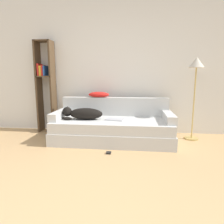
{
  "coord_description": "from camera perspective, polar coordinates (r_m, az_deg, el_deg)",
  "views": [
    {
      "loc": [
        0.54,
        -1.44,
        1.12
      ],
      "look_at": [
        0.16,
        1.86,
        0.54
      ],
      "focal_mm": 32.0,
      "sensor_mm": 36.0,
      "label": 1
    }
  ],
  "objects": [
    {
      "name": "ground_plane",
      "position": [
        1.9,
        -12.48,
        -26.49
      ],
      "size": [
        20.0,
        20.0,
        0.0
      ],
      "primitive_type": "plane",
      "color": "tan"
    },
    {
      "name": "wall_back",
      "position": [
        4.13,
        -0.96,
        13.12
      ],
      "size": [
        7.34,
        0.06,
        2.7
      ],
      "color": "silver",
      "rests_on": "ground_plane"
    },
    {
      "name": "couch",
      "position": [
        3.55,
        0.18,
        -5.27
      ],
      "size": [
        2.06,
        0.92,
        0.39
      ],
      "color": "silver",
      "rests_on": "ground_plane"
    },
    {
      "name": "couch_backrest",
      "position": [
        3.85,
        0.82,
        1.59
      ],
      "size": [
        2.02,
        0.15,
        0.35
      ],
      "color": "silver",
      "rests_on": "couch"
    },
    {
      "name": "couch_arm_left",
      "position": [
        3.71,
        -14.69,
        -0.73
      ],
      "size": [
        0.15,
        0.73,
        0.13
      ],
      "color": "silver",
      "rests_on": "couch"
    },
    {
      "name": "couch_arm_right",
      "position": [
        3.51,
        15.9,
        -1.39
      ],
      "size": [
        0.15,
        0.73,
        0.13
      ],
      "color": "silver",
      "rests_on": "couch"
    },
    {
      "name": "dog",
      "position": [
        3.53,
        -8.4,
        -0.42
      ],
      "size": [
        0.72,
        0.25,
        0.23
      ],
      "color": "black",
      "rests_on": "couch"
    },
    {
      "name": "laptop",
      "position": [
        3.47,
        0.84,
        -2.11
      ],
      "size": [
        0.34,
        0.25,
        0.02
      ],
      "rotation": [
        0.0,
        0.0,
        -0.2
      ],
      "color": "#B7B7BC",
      "rests_on": "couch"
    },
    {
      "name": "throw_pillow",
      "position": [
        3.87,
        -3.79,
        4.99
      ],
      "size": [
        0.4,
        0.21,
        0.1
      ],
      "color": "red",
      "rests_on": "couch_backrest"
    },
    {
      "name": "bookshelf",
      "position": [
        4.3,
        -18.5,
        7.95
      ],
      "size": [
        0.34,
        0.26,
        1.83
      ],
      "color": "#4C3823",
      "rests_on": "ground_plane"
    },
    {
      "name": "floor_lamp",
      "position": [
        3.82,
        22.88,
        10.43
      ],
      "size": [
        0.27,
        0.27,
        1.46
      ],
      "color": "tan",
      "rests_on": "ground_plane"
    },
    {
      "name": "power_adapter",
      "position": [
        3.02,
        -0.97,
        -11.57
      ],
      "size": [
        0.07,
        0.07,
        0.03
      ],
      "color": "black",
      "rests_on": "ground_plane"
    }
  ]
}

